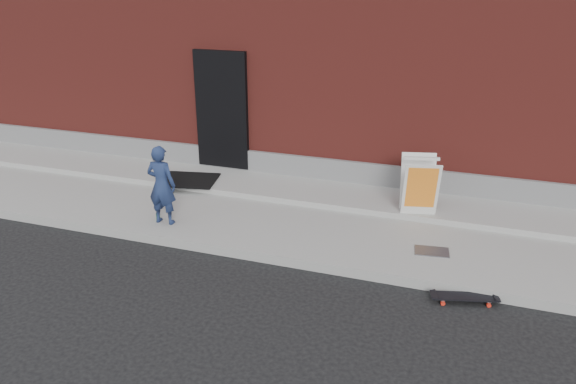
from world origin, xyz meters
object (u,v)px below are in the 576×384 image
at_px(skateboard, 465,297).
at_px(pizza_sign, 420,185).
at_px(child, 162,185).
at_px(soda_can, 158,217).

distance_m(skateboard, pizza_sign, 2.36).
bearing_deg(child, soda_can, -17.84).
distance_m(skateboard, soda_can, 4.83).
xyz_separation_m(skateboard, soda_can, (-4.79, 0.64, 0.13)).
bearing_deg(skateboard, pizza_sign, 112.22).
bearing_deg(skateboard, child, 172.67).
xyz_separation_m(pizza_sign, soda_can, (-3.93, -1.46, -0.50)).
relative_size(skateboard, soda_can, 7.14).
height_order(pizza_sign, soda_can, pizza_sign).
distance_m(child, skateboard, 4.74).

